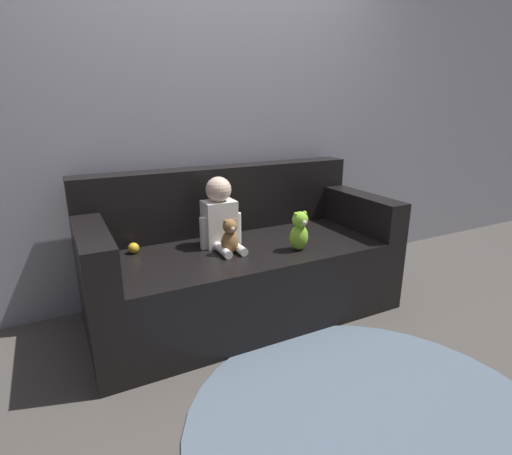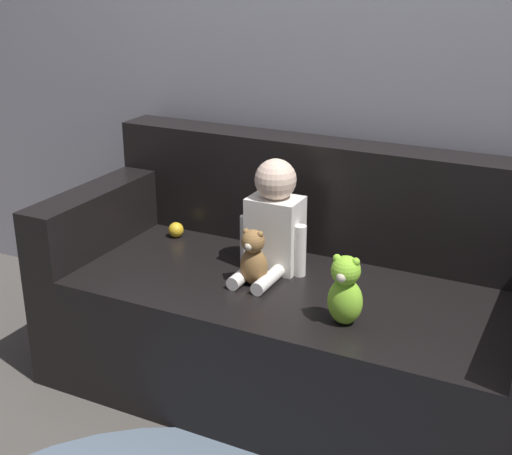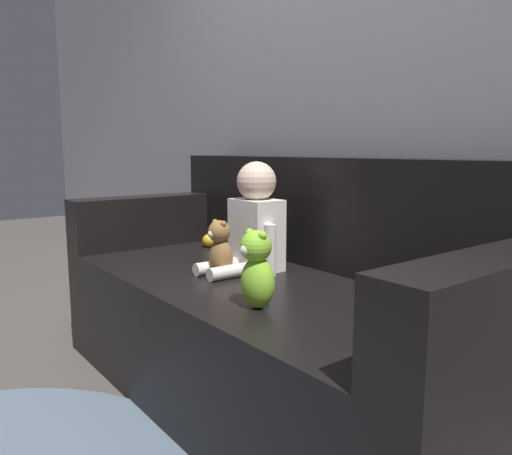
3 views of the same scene
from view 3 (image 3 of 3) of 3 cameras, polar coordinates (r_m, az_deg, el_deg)
ground_plane at (r=2.05m, az=1.05°, el=-18.86°), size 12.00×12.00×0.00m
wall_back at (r=2.20m, az=12.22°, el=17.77°), size 8.00×0.05×2.60m
couch at (r=1.95m, az=2.29°, el=-9.70°), size 1.93×0.86×0.92m
person_baby at (r=1.97m, az=-0.23°, el=0.55°), size 0.27×0.33×0.43m
teddy_bear_brown at (r=1.90m, az=-4.11°, el=-2.38°), size 0.10×0.10×0.22m
plush_toy_side at (r=1.51m, az=0.11°, el=-4.84°), size 0.12×0.11×0.24m
toy_ball at (r=2.47m, az=-5.42°, el=-1.49°), size 0.07×0.07×0.07m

